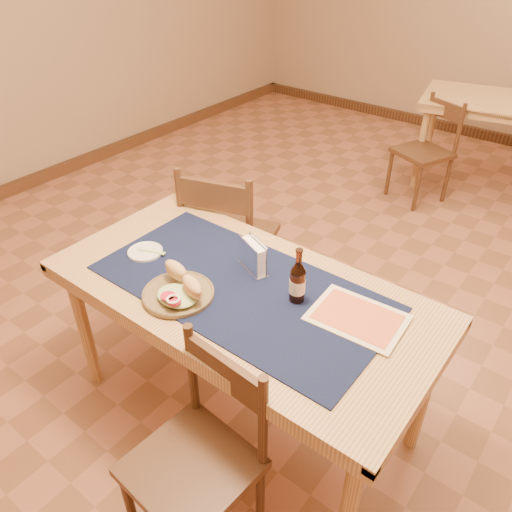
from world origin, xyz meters
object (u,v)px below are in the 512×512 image
Objects in this scene: chair_main_near at (199,456)px; sandwich_plate at (179,291)px; napkin_holder at (253,257)px; chair_main_far at (228,238)px; main_table at (241,303)px; beer_bottle at (298,282)px.

chair_main_near is 3.00× the size of sandwich_plate.
napkin_holder is at bearing 70.17° from sandwich_plate.
chair_main_far reaches higher than chair_main_near.
sandwich_plate is 1.71× the size of napkin_holder.
main_table is at bearing 114.30° from chair_main_near.
chair_main_far is at bearing 148.43° from beer_bottle.
beer_bottle is (0.76, -0.47, 0.34)m from chair_main_far.
chair_main_near is at bearing -53.81° from chair_main_far.
sandwich_plate is at bearing -109.83° from napkin_holder.
napkin_holder is at bearing 112.62° from chair_main_near.
main_table is 0.29m from beer_bottle.
chair_main_near is 0.61m from sandwich_plate.
beer_bottle is 0.26m from napkin_holder.
sandwich_plate is 1.22× the size of beer_bottle.
main_table is 0.61m from chair_main_near.
chair_main_near is 5.14× the size of napkin_holder.
main_table is 6.83× the size of beer_bottle.
chair_main_far is 1.12× the size of chair_main_near.
chair_main_near is at bearing -88.79° from beer_bottle.
main_table is 0.78m from chair_main_far.
beer_bottle reaches higher than chair_main_near.
napkin_holder is (-0.27, 0.64, 0.38)m from chair_main_near.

